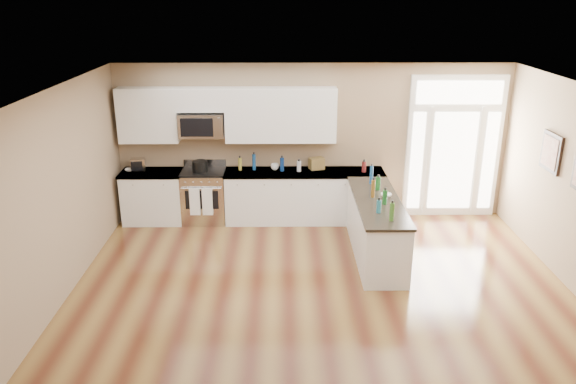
{
  "coord_description": "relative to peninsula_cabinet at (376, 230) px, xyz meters",
  "views": [
    {
      "loc": [
        -0.53,
        -5.83,
        3.96
      ],
      "look_at": [
        -0.46,
        2.0,
        1.15
      ],
      "focal_mm": 35.0,
      "sensor_mm": 36.0,
      "label": 1
    }
  ],
  "objects": [
    {
      "name": "stockpot",
      "position": [
        -2.93,
        1.42,
        0.62
      ],
      "size": [
        0.33,
        0.33,
        0.21
      ],
      "primitive_type": "cylinder",
      "rotation": [
        0.0,
        0.0,
        0.24
      ],
      "color": "black",
      "rests_on": "kitchen_range"
    },
    {
      "name": "kitchen_range",
      "position": [
        -2.88,
        1.45,
        0.04
      ],
      "size": [
        0.77,
        0.69,
        1.08
      ],
      "color": "silver",
      "rests_on": "ground"
    },
    {
      "name": "upper_cabinet_right",
      "position": [
        -1.5,
        1.59,
        1.49
      ],
      "size": [
        1.94,
        0.33,
        0.95
      ],
      "primitive_type": "cube",
      "color": "white",
      "rests_on": "room_shell"
    },
    {
      "name": "peninsula_cabinet",
      "position": [
        0.0,
        0.0,
        0.0
      ],
      "size": [
        0.69,
        2.32,
        0.94
      ],
      "color": "white",
      "rests_on": "ground"
    },
    {
      "name": "upper_cabinet_left",
      "position": [
        -3.81,
        1.59,
        1.49
      ],
      "size": [
        1.04,
        0.33,
        0.95
      ],
      "primitive_type": "cube",
      "color": "white",
      "rests_on": "room_shell"
    },
    {
      "name": "cup_counter",
      "position": [
        -1.6,
        1.54,
        0.56
      ],
      "size": [
        0.18,
        0.18,
        0.11
      ],
      "primitive_type": "imported",
      "rotation": [
        0.0,
        0.0,
        -0.39
      ],
      "color": "white",
      "rests_on": "back_cabinet_right"
    },
    {
      "name": "bowl_peninsula",
      "position": [
        0.15,
        0.12,
        0.53
      ],
      "size": [
        0.22,
        0.22,
        0.05
      ],
      "primitive_type": "imported",
      "rotation": [
        0.0,
        0.0,
        0.32
      ],
      "color": "white",
      "rests_on": "peninsula_cabinet"
    },
    {
      "name": "cardboard_box",
      "position": [
        -0.85,
        1.59,
        0.61
      ],
      "size": [
        0.3,
        0.25,
        0.21
      ],
      "primitive_type": "cube",
      "rotation": [
        0.0,
        0.0,
        0.32
      ],
      "color": "brown",
      "rests_on": "back_cabinet_right"
    },
    {
      "name": "ground",
      "position": [
        -0.93,
        -2.24,
        -0.43
      ],
      "size": [
        8.0,
        8.0,
        0.0
      ],
      "primitive_type": "plane",
      "color": "#502616"
    },
    {
      "name": "room_shell",
      "position": [
        -0.93,
        -2.24,
        1.27
      ],
      "size": [
        8.0,
        8.0,
        8.0
      ],
      "color": "#91795C",
      "rests_on": "ground"
    },
    {
      "name": "entry_door",
      "position": [
        1.62,
        1.71,
        0.87
      ],
      "size": [
        1.7,
        0.1,
        2.6
      ],
      "color": "white",
      "rests_on": "ground"
    },
    {
      "name": "wall_art_near",
      "position": [
        2.54,
        -0.04,
        1.27
      ],
      "size": [
        0.05,
        0.58,
        0.58
      ],
      "color": "black",
      "rests_on": "room_shell"
    },
    {
      "name": "back_cabinet_right",
      "position": [
        -1.08,
        1.45,
        0.0
      ],
      "size": [
        2.85,
        0.66,
        0.94
      ],
      "color": "white",
      "rests_on": "ground"
    },
    {
      "name": "upper_cabinet_short",
      "position": [
        -2.88,
        1.59,
        1.77
      ],
      "size": [
        0.82,
        0.33,
        0.4
      ],
      "primitive_type": "cube",
      "color": "white",
      "rests_on": "room_shell"
    },
    {
      "name": "back_cabinet_left",
      "position": [
        -3.8,
        1.45,
        0.0
      ],
      "size": [
        1.1,
        0.66,
        0.94
      ],
      "color": "white",
      "rests_on": "ground"
    },
    {
      "name": "bowl_left",
      "position": [
        -4.19,
        1.49,
        0.53
      ],
      "size": [
        0.18,
        0.18,
        0.04
      ],
      "primitive_type": "imported",
      "rotation": [
        0.0,
        0.0,
        0.07
      ],
      "color": "white",
      "rests_on": "back_cabinet_left"
    },
    {
      "name": "toaster_oven",
      "position": [
        -4.05,
        1.55,
        0.61
      ],
      "size": [
        0.28,
        0.23,
        0.22
      ],
      "primitive_type": "cube",
      "rotation": [
        0.0,
        0.0,
        0.15
      ],
      "color": "silver",
      "rests_on": "back_cabinet_left"
    },
    {
      "name": "microwave",
      "position": [
        -2.88,
        1.56,
        1.33
      ],
      "size": [
        0.78,
        0.41,
        0.42
      ],
      "color": "silver",
      "rests_on": "room_shell"
    },
    {
      "name": "counter_bottles",
      "position": [
        -0.6,
        0.65,
        0.62
      ],
      "size": [
        2.37,
        2.45,
        0.3
      ],
      "color": "#19591E",
      "rests_on": "back_cabinet_right"
    }
  ]
}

